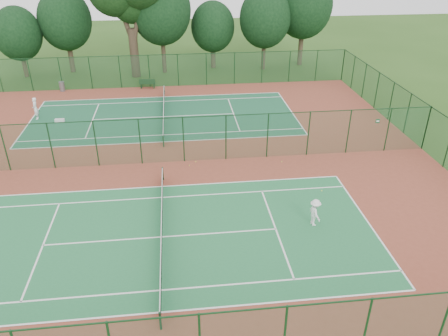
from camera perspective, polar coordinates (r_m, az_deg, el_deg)
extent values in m
plane|color=#2A4D18|center=(32.33, -7.90, 0.75)|extent=(120.00, 120.00, 0.00)
cube|color=brown|center=(32.33, -7.90, 0.76)|extent=(40.00, 36.00, 0.01)
cube|color=#226C3C|center=(24.69, -8.04, -8.91)|extent=(23.77, 10.97, 0.01)
cube|color=#1B5637|center=(40.52, -7.82, 6.66)|extent=(23.77, 10.97, 0.01)
cube|color=#164326|center=(48.50, -7.89, 12.49)|extent=(40.00, 0.02, 3.50)
cube|color=#14381B|center=(48.07, -8.03, 14.45)|extent=(40.00, 0.05, 0.05)
cube|color=#163E1F|center=(15.69, -9.24, -18.81)|extent=(40.00, 0.05, 0.05)
cube|color=#194C30|center=(36.74, 24.92, 4.77)|extent=(0.02, 36.00, 3.50)
cube|color=#123319|center=(36.16, 25.47, 7.24)|extent=(0.05, 36.00, 0.05)
cube|color=#194C29|center=(31.56, -8.11, 3.57)|extent=(40.00, 0.02, 3.50)
cube|color=#153A1C|center=(30.89, -8.32, 6.44)|extent=(40.00, 0.05, 0.05)
cylinder|color=#12331C|center=(19.62, -8.32, -19.16)|extent=(0.10, 0.10, 0.97)
cylinder|color=#12331C|center=(29.81, -7.99, -0.73)|extent=(0.10, 0.10, 0.97)
cube|color=black|center=(24.41, -8.12, -8.03)|extent=(0.02, 12.80, 0.85)
cube|color=silver|center=(24.16, -8.19, -7.20)|extent=(0.04, 12.80, 0.06)
cylinder|color=#14381C|center=(34.45, -7.92, 3.47)|extent=(0.10, 0.10, 0.97)
cylinder|color=#14381C|center=(46.38, -7.81, 10.12)|extent=(0.10, 0.10, 0.97)
cube|color=black|center=(40.35, -7.86, 7.28)|extent=(0.02, 12.80, 0.85)
cube|color=white|center=(40.20, -7.90, 7.86)|extent=(0.04, 12.80, 0.06)
imported|color=white|center=(25.45, 11.78, -5.71)|extent=(0.79, 1.16, 1.66)
imported|color=white|center=(42.80, -23.42, 7.16)|extent=(0.64, 0.81, 1.97)
cylinder|color=slate|center=(49.90, -20.40, 9.96)|extent=(0.62, 0.62, 1.01)
cube|color=black|center=(48.69, -10.74, 10.50)|extent=(0.14, 0.46, 0.51)
cube|color=black|center=(48.46, -9.12, 10.55)|extent=(0.14, 0.46, 0.51)
cube|color=black|center=(48.49, -9.96, 10.84)|extent=(1.76, 0.67, 0.06)
cube|color=black|center=(48.19, -10.03, 11.05)|extent=(1.71, 0.25, 0.51)
cube|color=silver|center=(41.55, -20.67, 5.82)|extent=(0.81, 0.31, 0.30)
sphere|color=gold|center=(31.60, -4.54, 0.35)|extent=(0.07, 0.07, 0.07)
sphere|color=#B4CD2F|center=(32.28, 7.54, 0.83)|extent=(0.07, 0.07, 0.07)
sphere|color=#D8E936|center=(32.08, -3.71, 0.84)|extent=(0.07, 0.07, 0.07)
cylinder|color=#34281C|center=(52.43, -11.64, 14.50)|extent=(1.00, 1.00, 5.46)
cylinder|color=#34281C|center=(51.97, -13.02, 18.87)|extent=(1.85, 0.55, 5.43)
cylinder|color=#34281C|center=(51.34, -11.19, 19.24)|extent=(1.73, 0.51, 5.89)
sphere|color=black|center=(52.14, -11.99, 20.52)|extent=(4.73, 4.73, 4.73)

